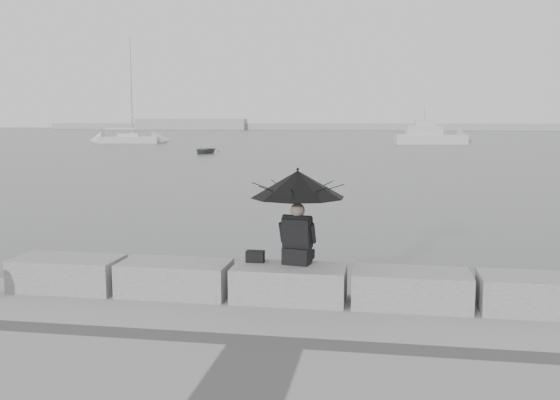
% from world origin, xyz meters
% --- Properties ---
extents(ground, '(360.00, 360.00, 0.00)m').
position_xyz_m(ground, '(0.00, 0.00, 0.00)').
color(ground, '#4E5053').
rests_on(ground, ground).
extents(stone_block_far_left, '(1.60, 0.80, 0.50)m').
position_xyz_m(stone_block_far_left, '(-3.40, -0.45, 0.75)').
color(stone_block_far_left, slate).
rests_on(stone_block_far_left, promenade).
extents(stone_block_left, '(1.60, 0.80, 0.50)m').
position_xyz_m(stone_block_left, '(-1.70, -0.45, 0.75)').
color(stone_block_left, slate).
rests_on(stone_block_left, promenade).
extents(stone_block_centre, '(1.60, 0.80, 0.50)m').
position_xyz_m(stone_block_centre, '(0.00, -0.45, 0.75)').
color(stone_block_centre, slate).
rests_on(stone_block_centre, promenade).
extents(stone_block_right, '(1.60, 0.80, 0.50)m').
position_xyz_m(stone_block_right, '(1.70, -0.45, 0.75)').
color(stone_block_right, slate).
rests_on(stone_block_right, promenade).
extents(stone_block_far_right, '(1.60, 0.80, 0.50)m').
position_xyz_m(stone_block_far_right, '(3.40, -0.45, 0.75)').
color(stone_block_far_right, slate).
rests_on(stone_block_far_right, promenade).
extents(seated_person, '(1.37, 1.37, 1.39)m').
position_xyz_m(seated_person, '(0.08, -0.24, 2.04)').
color(seated_person, black).
rests_on(seated_person, stone_block_centre).
extents(bag, '(0.26, 0.15, 0.17)m').
position_xyz_m(bag, '(-0.53, -0.26, 1.08)').
color(bag, black).
rests_on(bag, stone_block_centre).
extents(distant_landmass, '(180.00, 8.00, 2.80)m').
position_xyz_m(distant_landmass, '(-8.14, 154.51, 0.90)').
color(distant_landmass, '#9C9EA1').
rests_on(distant_landmass, ground).
extents(sailboat_left, '(7.45, 3.97, 12.90)m').
position_xyz_m(sailboat_left, '(-29.87, 63.91, 0.53)').
color(sailboat_left, silver).
rests_on(sailboat_left, ground).
extents(motor_cruiser, '(8.45, 3.73, 4.50)m').
position_xyz_m(motor_cruiser, '(6.59, 66.73, 0.89)').
color(motor_cruiser, silver).
rests_on(motor_cruiser, ground).
extents(dinghy, '(3.29, 1.75, 0.53)m').
position_xyz_m(dinghy, '(-14.34, 43.96, 0.27)').
color(dinghy, slate).
rests_on(dinghy, ground).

